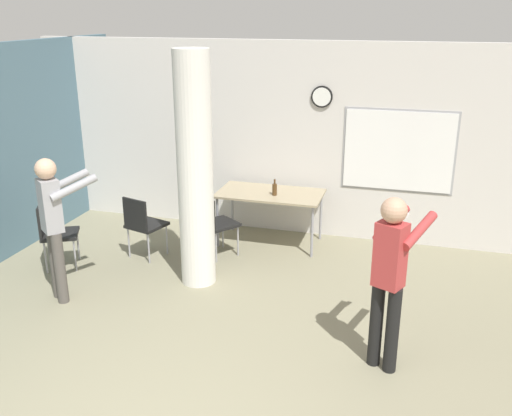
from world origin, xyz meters
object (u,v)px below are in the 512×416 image
Objects in this scene: bottle_on_table at (275,189)px; chair_near_pillar at (143,222)px; person_playing_side at (390,271)px; person_watching_back at (54,219)px; chair_table_left at (215,221)px; chair_by_left_wall at (54,230)px; folding_table at (270,196)px.

chair_near_pillar is (-1.59, -0.88, -0.34)m from bottle_on_table.
person_playing_side is 1.00× the size of person_watching_back.
chair_table_left is at bearing -140.62° from bottle_on_table.
bottle_on_table is 3.05m from person_playing_side.
person_watching_back is at bearing 175.01° from person_playing_side.
chair_by_left_wall is (-2.56, -1.46, -0.34)m from bottle_on_table.
person_playing_side is at bearing -55.84° from bottle_on_table.
chair_table_left is 1.00× the size of chair_by_left_wall.
chair_table_left is at bearing 140.73° from person_playing_side.
person_watching_back is at bearing -131.99° from bottle_on_table.
person_watching_back is at bearing -129.42° from folding_table.
person_playing_side is (3.29, -1.64, 0.48)m from chair_near_pillar.
chair_table_left is at bearing 19.42° from chair_near_pillar.
chair_by_left_wall reaches higher than folding_table.
folding_table is 6.42× the size of bottle_on_table.
chair_table_left is (-0.60, -0.66, -0.20)m from folding_table.
chair_by_left_wall is 0.52× the size of person_watching_back.
bottle_on_table is 2.96m from person_watching_back.
chair_by_left_wall is at bearing -149.20° from chair_near_pillar.
person_playing_side reaches higher than folding_table.
folding_table is 2.92m from chair_by_left_wall.
bottle_on_table is 2.96m from chair_by_left_wall.
chair_table_left is 2.14m from person_watching_back.
bottle_on_table is 0.14× the size of person_watching_back.
bottle_on_table is 1.84m from chair_near_pillar.
folding_table is at bearing 33.21° from chair_near_pillar.
chair_by_left_wall is at bearing -147.72° from folding_table.
chair_near_pillar is 1.00× the size of chair_table_left.
person_playing_side reaches higher than chair_near_pillar.
chair_table_left is at bearing -131.96° from folding_table.
chair_table_left is 2.07m from chair_by_left_wall.
folding_table is at bearing 32.28° from chair_by_left_wall.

